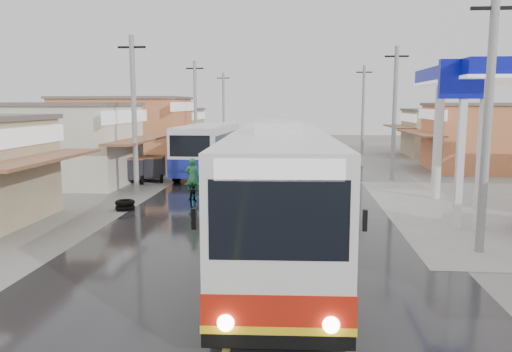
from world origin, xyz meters
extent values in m
plane|color=slate|center=(0.00, 0.00, 0.00)|extent=(120.00, 120.00, 0.00)
cube|color=black|center=(0.00, 15.00, 0.01)|extent=(12.00, 90.00, 0.02)
cube|color=#D8CC4C|center=(0.00, 15.00, 0.02)|extent=(0.15, 90.00, 0.01)
cylinder|color=white|center=(8.00, 9.00, 2.75)|extent=(0.44, 0.44, 5.50)
cylinder|color=white|center=(8.00, 3.00, 2.75)|extent=(0.44, 0.44, 5.50)
cube|color=white|center=(7.20, 3.00, 3.00)|extent=(0.25, 0.25, 6.00)
cube|color=#0B11A0|center=(7.20, 3.00, 5.50)|extent=(1.80, 0.30, 1.40)
cube|color=silver|center=(0.72, -1.00, 2.20)|extent=(3.25, 13.05, 3.18)
cube|color=black|center=(0.72, -1.00, 0.51)|extent=(3.27, 13.07, 0.32)
cube|color=red|center=(0.72, -1.00, 1.04)|extent=(3.29, 13.09, 0.59)
cube|color=yellow|center=(0.72, -1.00, 0.69)|extent=(3.30, 13.10, 0.15)
cube|color=black|center=(0.70, -0.46, 2.56)|extent=(3.17, 10.36, 1.08)
cube|color=black|center=(0.99, -7.42, 2.66)|extent=(2.40, 0.22, 1.40)
cube|color=black|center=(0.44, 5.42, 2.66)|extent=(2.40, 0.22, 1.19)
cube|color=white|center=(0.99, -7.42, 3.53)|extent=(2.20, 0.21, 0.38)
cube|color=silver|center=(0.72, -1.00, 3.96)|extent=(1.43, 3.29, 0.32)
cylinder|color=black|center=(-0.28, -5.58, 0.61)|extent=(0.43, 1.20, 1.19)
cylinder|color=black|center=(2.11, -5.48, 0.61)|extent=(0.43, 1.20, 1.19)
cylinder|color=black|center=(-0.65, 3.04, 0.61)|extent=(0.43, 1.20, 1.19)
cylinder|color=black|center=(1.74, 3.15, 0.61)|extent=(0.43, 1.20, 1.19)
sphere|color=#FFF2CC|center=(0.08, -7.53, 0.83)|extent=(0.31, 0.31, 0.30)
sphere|color=#FFF2CC|center=(1.91, -7.45, 0.83)|extent=(0.31, 0.31, 0.30)
cube|color=black|center=(-0.51, -7.23, 2.61)|extent=(0.08, 0.08, 0.38)
cube|color=black|center=(2.48, -7.10, 2.61)|extent=(0.08, 0.08, 0.38)
cube|color=silver|center=(-4.59, 16.39, 1.92)|extent=(2.90, 9.82, 2.71)
cube|color=navy|center=(-4.59, 16.39, 0.99)|extent=(2.94, 9.86, 1.08)
cube|color=black|center=(-4.59, 16.39, 2.29)|extent=(2.89, 8.20, 0.97)
cube|color=black|center=(-4.74, 11.57, 2.29)|extent=(2.30, 0.19, 1.19)
cylinder|color=black|center=(-5.88, 12.97, 0.56)|extent=(0.36, 1.09, 1.08)
cylinder|color=black|center=(-3.52, 12.89, 0.56)|extent=(0.36, 1.09, 1.08)
cylinder|color=black|center=(-5.67, 19.89, 0.56)|extent=(0.36, 1.09, 1.08)
cylinder|color=black|center=(-3.31, 19.82, 0.56)|extent=(0.36, 1.09, 1.08)
imported|color=black|center=(-3.50, 6.64, 0.53)|extent=(0.89, 2.08, 1.07)
imported|color=#2B8345|center=(-3.50, 6.40, 1.30)|extent=(0.68, 0.48, 1.77)
cube|color=#26262D|center=(-7.37, 13.43, 0.85)|extent=(1.41, 1.94, 1.16)
cube|color=brown|center=(-7.37, 13.43, 1.47)|extent=(1.46, 1.99, 0.09)
cylinder|color=black|center=(-7.90, 12.72, 0.27)|extent=(0.24, 0.55, 0.53)
cylinder|color=black|center=(-8.08, 13.96, 0.27)|extent=(0.24, 0.55, 0.53)
cylinder|color=black|center=(-6.72, 12.72, 0.27)|extent=(0.19, 0.54, 0.53)
cube|color=#26262D|center=(-8.32, 12.84, 0.84)|extent=(1.38, 1.91, 1.15)
cube|color=brown|center=(-8.32, 12.84, 1.46)|extent=(1.43, 1.96, 0.09)
cylinder|color=black|center=(-8.85, 12.14, 0.27)|extent=(0.23, 0.55, 0.53)
cylinder|color=black|center=(-9.02, 13.37, 0.27)|extent=(0.23, 0.55, 0.53)
cylinder|color=black|center=(-7.69, 12.12, 0.27)|extent=(0.18, 0.54, 0.53)
torus|color=black|center=(-6.27, 5.19, 0.11)|extent=(0.86, 0.86, 0.22)
torus|color=black|center=(-6.27, 5.19, 0.33)|extent=(0.86, 0.86, 0.22)
camera|label=1|loc=(1.32, -15.70, 4.62)|focal=35.00mm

